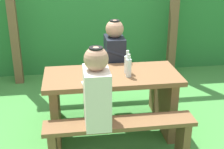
{
  "coord_description": "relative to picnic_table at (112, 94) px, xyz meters",
  "views": [
    {
      "loc": [
        -0.42,
        -2.93,
        1.92
      ],
      "look_at": [
        0.0,
        0.0,
        0.73
      ],
      "focal_mm": 49.51,
      "sensor_mm": 36.0,
      "label": 1
    }
  ],
  "objects": [
    {
      "name": "ground_plane",
      "position": [
        0.0,
        0.0,
        -0.5
      ],
      "size": [
        12.0,
        12.0,
        0.0
      ],
      "primitive_type": "plane",
      "color": "#418C3D"
    },
    {
      "name": "hedge_backdrop",
      "position": [
        0.0,
        2.38,
        0.34
      ],
      "size": [
        6.4,
        0.85,
        1.67
      ],
      "primitive_type": "cube",
      "color": "#2A7835",
      "rests_on": "ground_plane"
    },
    {
      "name": "pergola_post_left",
      "position": [
        -1.22,
        1.68,
        0.53
      ],
      "size": [
        0.12,
        0.12,
        2.06
      ],
      "primitive_type": "cube",
      "color": "brown",
      "rests_on": "ground_plane"
    },
    {
      "name": "pergola_post_right",
      "position": [
        1.22,
        1.68,
        0.53
      ],
      "size": [
        0.12,
        0.12,
        2.06
      ],
      "primitive_type": "cube",
      "color": "brown",
      "rests_on": "ground_plane"
    },
    {
      "name": "picnic_table",
      "position": [
        0.0,
        0.0,
        0.0
      ],
      "size": [
        1.4,
        0.64,
        0.73
      ],
      "color": "brown",
      "rests_on": "ground_plane"
    },
    {
      "name": "bench_near",
      "position": [
        0.0,
        -0.51,
        -0.17
      ],
      "size": [
        1.4,
        0.24,
        0.47
      ],
      "color": "brown",
      "rests_on": "ground_plane"
    },
    {
      "name": "bench_far",
      "position": [
        0.0,
        0.51,
        -0.17
      ],
      "size": [
        1.4,
        0.24,
        0.47
      ],
      "color": "brown",
      "rests_on": "ground_plane"
    },
    {
      "name": "person_white_shirt",
      "position": [
        -0.21,
        -0.51,
        0.3
      ],
      "size": [
        0.25,
        0.35,
        0.72
      ],
      "color": "silver",
      "rests_on": "bench_near"
    },
    {
      "name": "person_black_coat",
      "position": [
        0.1,
        0.51,
        0.3
      ],
      "size": [
        0.25,
        0.35,
        0.72
      ],
      "color": "black",
      "rests_on": "bench_far"
    },
    {
      "name": "drinking_glass",
      "position": [
        -0.26,
        -0.13,
        0.27
      ],
      "size": [
        0.07,
        0.07,
        0.08
      ],
      "primitive_type": "cylinder",
      "color": "silver",
      "rests_on": "picnic_table"
    },
    {
      "name": "bottle_left",
      "position": [
        0.16,
        0.01,
        0.33
      ],
      "size": [
        0.06,
        0.06,
        0.24
      ],
      "color": "silver",
      "rests_on": "picnic_table"
    },
    {
      "name": "bottle_right",
      "position": [
        0.15,
        -0.09,
        0.33
      ],
      "size": [
        0.06,
        0.06,
        0.24
      ],
      "color": "silver",
      "rests_on": "picnic_table"
    }
  ]
}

